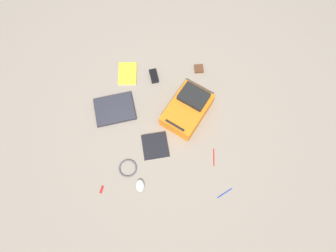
% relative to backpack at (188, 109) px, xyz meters
% --- Properties ---
extents(ground_plane, '(4.16, 4.16, 0.00)m').
position_rel_backpack_xyz_m(ground_plane, '(-0.18, -0.12, -0.08)').
color(ground_plane, gray).
extents(backpack, '(0.46, 0.52, 0.18)m').
position_rel_backpack_xyz_m(backpack, '(0.00, 0.00, 0.00)').
color(backpack, orange).
rests_on(backpack, ground_plane).
extents(laptop, '(0.41, 0.36, 0.03)m').
position_rel_backpack_xyz_m(laptop, '(-0.63, -0.03, -0.06)').
color(laptop, '#24242C').
rests_on(laptop, ground_plane).
extents(book_comic, '(0.19, 0.25, 0.02)m').
position_rel_backpack_xyz_m(book_comic, '(-0.57, 0.34, -0.07)').
color(book_comic, silver).
rests_on(book_comic, ground_plane).
extents(book_red, '(0.26, 0.27, 0.02)m').
position_rel_backpack_xyz_m(book_red, '(-0.25, -0.33, -0.07)').
color(book_red, silver).
rests_on(book_red, ground_plane).
extents(computer_mouse, '(0.08, 0.11, 0.04)m').
position_rel_backpack_xyz_m(computer_mouse, '(-0.33, -0.67, -0.06)').
color(computer_mouse, silver).
rests_on(computer_mouse, ground_plane).
extents(cable_coil, '(0.15, 0.15, 0.01)m').
position_rel_backpack_xyz_m(cable_coil, '(-0.45, -0.53, -0.07)').
color(cable_coil, '#4C4C51').
rests_on(cable_coil, ground_plane).
extents(power_brick, '(0.10, 0.15, 0.03)m').
position_rel_backpack_xyz_m(power_brick, '(-0.33, 0.33, -0.06)').
color(power_brick, black).
rests_on(power_brick, ground_plane).
extents(pen_black, '(0.01, 0.14, 0.01)m').
position_rel_backpack_xyz_m(pen_black, '(0.24, -0.39, -0.07)').
color(pen_black, red).
rests_on(pen_black, ground_plane).
extents(pen_blue, '(0.12, 0.09, 0.01)m').
position_rel_backpack_xyz_m(pen_blue, '(0.33, -0.67, -0.07)').
color(pen_blue, '#1933B2').
rests_on(pen_blue, ground_plane).
extents(earbud_pouch, '(0.09, 0.09, 0.03)m').
position_rel_backpack_xyz_m(earbud_pouch, '(0.08, 0.45, -0.06)').
color(earbud_pouch, '#59331E').
rests_on(earbud_pouch, ground_plane).
extents(usb_stick, '(0.03, 0.06, 0.01)m').
position_rel_backpack_xyz_m(usb_stick, '(-0.63, -0.72, -0.07)').
color(usb_stick, '#B21919').
rests_on(usb_stick, ground_plane).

